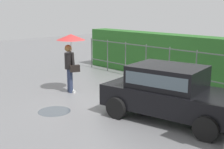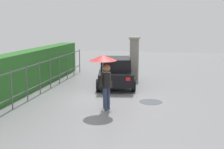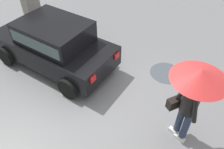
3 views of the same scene
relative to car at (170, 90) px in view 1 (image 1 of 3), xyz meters
name	(u,v)px [view 1 (image 1 of 3)]	position (x,y,z in m)	size (l,w,h in m)	color
ground_plane	(109,100)	(-2.36, -0.05, -0.80)	(40.00, 40.00, 0.00)	slate
car	(170,90)	(0.00, 0.00, 0.00)	(3.95, 2.41, 1.48)	black
pedestrian	(70,49)	(-4.09, -0.33, 0.76)	(1.02, 1.02, 2.09)	#2D3856
fence_section	(182,66)	(-1.70, 3.12, 0.02)	(10.84, 0.05, 1.50)	#59605B
hedge_row	(195,60)	(-1.70, 4.04, 0.15)	(11.79, 0.90, 1.90)	#2D6B28
puddle_near	(54,111)	(-2.68, -1.98, -0.80)	(0.96, 0.96, 0.00)	#4C545B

